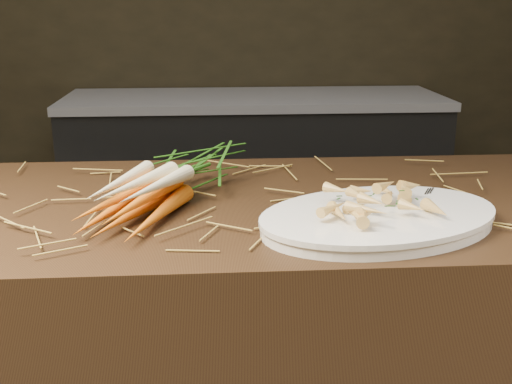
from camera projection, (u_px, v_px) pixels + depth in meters
back_counter at (254, 179)px, 3.22m from camera, size 1.82×0.62×0.84m
straw_bedding at (167, 198)px, 1.26m from camera, size 1.40×0.60×0.02m
root_veg_bunch at (171, 177)px, 1.27m from camera, size 0.33×0.52×0.09m
serving_platter at (379, 221)px, 1.13m from camera, size 0.51×0.42×0.02m
roasted_veg_heap at (380, 201)px, 1.12m from camera, size 0.25×0.22×0.05m
serving_fork at (458, 205)px, 1.16m from camera, size 0.09×0.15×0.00m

